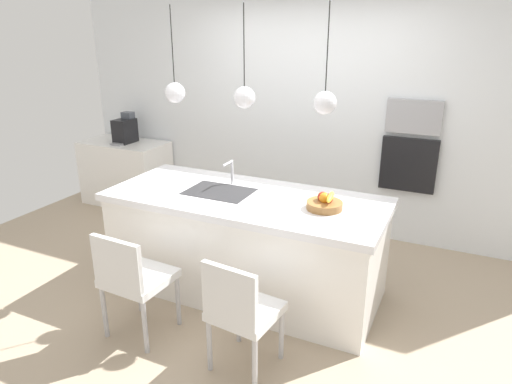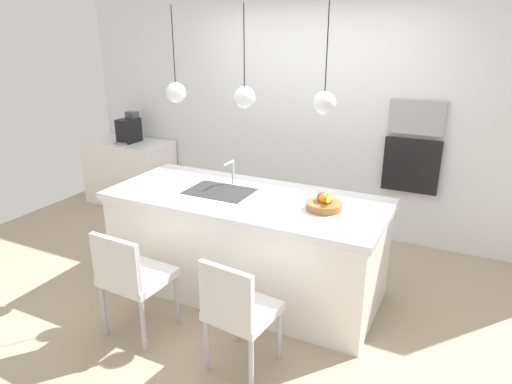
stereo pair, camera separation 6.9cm
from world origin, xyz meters
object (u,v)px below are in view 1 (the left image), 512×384
Objects in this scene: coffee_machine at (125,130)px; chair_middle at (241,310)px; fruit_bowl at (325,203)px; chair_near at (133,277)px; microwave at (414,117)px; oven at (408,165)px.

chair_middle is at bearing -38.61° from coffee_machine.
fruit_bowl is 1.55m from chair_near.
fruit_bowl is 1.09m from chair_middle.
oven is (0.00, 0.00, -0.50)m from microwave.
chair_middle is at bearing 0.03° from chair_near.
chair_near is (1.90, -2.23, -0.49)m from coffee_machine.
microwave is 0.63× the size of chair_near.
microwave is at bearing 75.17° from fruit_bowl.
chair_middle is (-0.25, -0.95, -0.46)m from fruit_bowl.
chair_middle is (2.79, -2.23, -0.51)m from coffee_machine.
chair_middle is at bearing -104.90° from microwave.
chair_near is at bearing -49.47° from coffee_machine.
fruit_bowl reaches higher than chair_middle.
coffee_machine is 2.97m from chair_near.
oven is 2.64m from chair_middle.
fruit_bowl is 0.74× the size of coffee_machine.
oven reaches higher than fruit_bowl.
oven is 0.65× the size of chair_near.
coffee_machine is 3.47m from oven.
coffee_machine is 3.50m from microwave.
chair_near is at bearing -121.64° from oven.
chair_middle is (0.88, 0.00, -0.02)m from chair_near.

